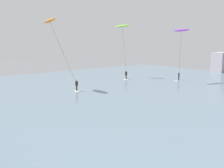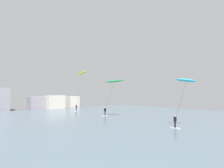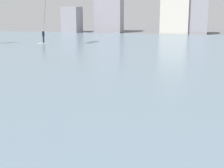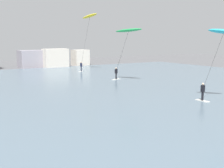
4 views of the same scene
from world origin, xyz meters
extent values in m
cube|color=gray|center=(-19.05, 56.85, 2.19)|extent=(2.75, 3.70, 4.38)
cube|color=silver|center=(-19.69, 20.31, 0.13)|extent=(1.47, 0.91, 0.06)
cylinder|color=black|center=(-19.69, 20.31, 0.55)|extent=(0.20, 0.20, 0.78)
cube|color=black|center=(-19.69, 20.31, 1.24)|extent=(0.33, 0.40, 0.60)
sphere|color=#9E7051|center=(-19.69, 20.31, 1.65)|extent=(0.20, 0.20, 0.20)
cylinder|color=#333333|center=(-20.58, 18.86, 5.45)|extent=(1.81, 2.94, 8.53)
ellipsoid|color=orange|center=(-21.47, 17.40, 9.86)|extent=(3.56, 1.53, 0.95)
cube|color=silver|center=(-23.47, 32.96, 0.13)|extent=(1.45, 1.01, 0.06)
cylinder|color=black|center=(-23.47, 32.96, 0.55)|extent=(0.20, 0.20, 0.78)
cube|color=black|center=(-23.47, 32.96, 1.24)|extent=(0.35, 0.40, 0.60)
sphere|color=#9E7051|center=(-23.47, 32.96, 1.65)|extent=(0.20, 0.20, 0.20)
cylinder|color=#333333|center=(-24.23, 33.11, 5.35)|extent=(1.55, 0.34, 8.33)
ellipsoid|color=#7AD133|center=(-24.99, 33.27, 9.67)|extent=(2.41, 2.55, 0.70)
cube|color=silver|center=(-16.44, 38.99, 0.13)|extent=(1.36, 1.23, 0.06)
cylinder|color=#191E33|center=(-16.44, 38.99, 0.55)|extent=(0.20, 0.20, 0.78)
cube|color=#191E33|center=(-16.44, 38.99, 1.24)|extent=(0.39, 0.40, 0.60)
sphere|color=beige|center=(-16.44, 38.99, 1.65)|extent=(0.20, 0.20, 0.20)
cylinder|color=#333333|center=(-15.50, 37.88, 4.91)|extent=(1.92, 2.25, 7.46)
ellipsoid|color=purple|center=(-14.55, 36.77, 8.79)|extent=(1.61, 3.43, 0.73)
camera|label=1|loc=(13.33, 0.47, 7.74)|focal=44.05mm
camera|label=2|loc=(-9.88, 2.39, 4.82)|focal=33.22mm
camera|label=3|loc=(1.01, 0.30, 4.66)|focal=54.70mm
camera|label=4|loc=(-7.52, -0.65, 5.63)|focal=48.75mm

